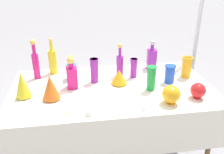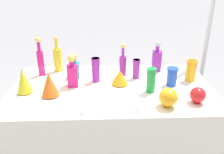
{
  "view_description": "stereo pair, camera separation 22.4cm",
  "coord_description": "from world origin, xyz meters",
  "px_view_note": "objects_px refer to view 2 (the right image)",
  "views": [
    {
      "loc": [
        -0.3,
        -2.01,
        1.81
      ],
      "look_at": [
        0.0,
        0.0,
        0.86
      ],
      "focal_mm": 40.0,
      "sensor_mm": 36.0,
      "label": 1
    },
    {
      "loc": [
        -0.08,
        -2.03,
        1.81
      ],
      "look_at": [
        0.0,
        0.0,
        0.86
      ],
      "focal_mm": 40.0,
      "sensor_mm": 36.0,
      "label": 2
    }
  ],
  "objects_px": {
    "fluted_vase_2": "(49,84)",
    "round_bowl_0": "(168,97)",
    "fluted_vase_0": "(23,81)",
    "fluted_vase_1": "(120,77)",
    "round_bowl_1": "(198,95)",
    "cardboard_box_behind_left": "(89,96)",
    "square_decanter_0": "(74,68)",
    "square_decanter_2": "(157,59)",
    "slender_vase_1": "(136,68)",
    "tall_bottle_2": "(123,64)",
    "slender_vase_2": "(151,80)",
    "tall_bottle_1": "(40,59)",
    "slender_vase_0": "(172,76)",
    "square_decanter_1": "(72,73)",
    "tall_bottle_0": "(58,58)",
    "canopy_pole": "(205,50)",
    "slender_vase_3": "(191,70)",
    "slender_vase_4": "(96,69)"
  },
  "relations": [
    {
      "from": "square_decanter_1",
      "to": "cardboard_box_behind_left",
      "type": "xyz_separation_m",
      "value": [
        0.09,
        0.85,
        -0.71
      ]
    },
    {
      "from": "tall_bottle_1",
      "to": "square_decanter_2",
      "type": "height_order",
      "value": "tall_bottle_1"
    },
    {
      "from": "tall_bottle_2",
      "to": "cardboard_box_behind_left",
      "type": "xyz_separation_m",
      "value": [
        -0.39,
        0.64,
        -0.71
      ]
    },
    {
      "from": "square_decanter_2",
      "to": "slender_vase_2",
      "type": "relative_size",
      "value": 1.41
    },
    {
      "from": "tall_bottle_0",
      "to": "round_bowl_0",
      "type": "bearing_deg",
      "value": -37.99
    },
    {
      "from": "cardboard_box_behind_left",
      "to": "slender_vase_4",
      "type": "bearing_deg",
      "value": -80.91
    },
    {
      "from": "slender_vase_3",
      "to": "fluted_vase_2",
      "type": "distance_m",
      "value": 1.32
    },
    {
      "from": "fluted_vase_1",
      "to": "square_decanter_0",
      "type": "bearing_deg",
      "value": 156.95
    },
    {
      "from": "slender_vase_4",
      "to": "cardboard_box_behind_left",
      "type": "xyz_separation_m",
      "value": [
        -0.12,
        0.76,
        -0.71
      ]
    },
    {
      "from": "square_decanter_0",
      "to": "fluted_vase_2",
      "type": "relative_size",
      "value": 1.15
    },
    {
      "from": "slender_vase_1",
      "to": "fluted_vase_0",
      "type": "xyz_separation_m",
      "value": [
        -1.01,
        -0.26,
        0.01
      ]
    },
    {
      "from": "square_decanter_1",
      "to": "square_decanter_2",
      "type": "xyz_separation_m",
      "value": [
        0.84,
        0.33,
        -0.0
      ]
    },
    {
      "from": "tall_bottle_2",
      "to": "cardboard_box_behind_left",
      "type": "height_order",
      "value": "tall_bottle_2"
    },
    {
      "from": "fluted_vase_0",
      "to": "tall_bottle_2",
      "type": "bearing_deg",
      "value": 20.55
    },
    {
      "from": "square_decanter_0",
      "to": "square_decanter_2",
      "type": "xyz_separation_m",
      "value": [
        0.84,
        0.14,
        0.02
      ]
    },
    {
      "from": "round_bowl_1",
      "to": "cardboard_box_behind_left",
      "type": "bearing_deg",
      "value": 128.31
    },
    {
      "from": "fluted_vase_2",
      "to": "tall_bottle_0",
      "type": "bearing_deg",
      "value": 91.48
    },
    {
      "from": "slender_vase_1",
      "to": "slender_vase_2",
      "type": "xyz_separation_m",
      "value": [
        0.09,
        -0.29,
        0.01
      ]
    },
    {
      "from": "tall_bottle_1",
      "to": "slender_vase_4",
      "type": "distance_m",
      "value": 0.58
    },
    {
      "from": "slender_vase_0",
      "to": "fluted_vase_2",
      "type": "relative_size",
      "value": 0.8
    },
    {
      "from": "square_decanter_0",
      "to": "fluted_vase_0",
      "type": "bearing_deg",
      "value": -142.54
    },
    {
      "from": "square_decanter_0",
      "to": "slender_vase_4",
      "type": "height_order",
      "value": "square_decanter_0"
    },
    {
      "from": "fluted_vase_0",
      "to": "fluted_vase_1",
      "type": "distance_m",
      "value": 0.85
    },
    {
      "from": "slender_vase_0",
      "to": "tall_bottle_2",
      "type": "bearing_deg",
      "value": 151.55
    },
    {
      "from": "slender_vase_1",
      "to": "tall_bottle_0",
      "type": "bearing_deg",
      "value": 164.7
    },
    {
      "from": "tall_bottle_1",
      "to": "slender_vase_0",
      "type": "height_order",
      "value": "tall_bottle_1"
    },
    {
      "from": "square_decanter_1",
      "to": "fluted_vase_2",
      "type": "xyz_separation_m",
      "value": [
        -0.17,
        -0.19,
        -0.02
      ]
    },
    {
      "from": "square_decanter_1",
      "to": "fluted_vase_0",
      "type": "height_order",
      "value": "square_decanter_1"
    },
    {
      "from": "fluted_vase_0",
      "to": "fluted_vase_1",
      "type": "relative_size",
      "value": 1.51
    },
    {
      "from": "fluted_vase_2",
      "to": "round_bowl_0",
      "type": "xyz_separation_m",
      "value": [
        0.96,
        -0.21,
        -0.03
      ]
    },
    {
      "from": "slender_vase_0",
      "to": "slender_vase_2",
      "type": "xyz_separation_m",
      "value": [
        -0.22,
        -0.12,
        0.02
      ]
    },
    {
      "from": "tall_bottle_1",
      "to": "square_decanter_2",
      "type": "bearing_deg",
      "value": 3.56
    },
    {
      "from": "tall_bottle_2",
      "to": "round_bowl_1",
      "type": "distance_m",
      "value": 0.79
    },
    {
      "from": "slender_vase_1",
      "to": "tall_bottle_2",
      "type": "bearing_deg",
      "value": 152.33
    },
    {
      "from": "slender_vase_2",
      "to": "tall_bottle_2",
      "type": "bearing_deg",
      "value": 121.77
    },
    {
      "from": "slender_vase_0",
      "to": "fluted_vase_2",
      "type": "bearing_deg",
      "value": -171.46
    },
    {
      "from": "tall_bottle_2",
      "to": "fluted_vase_0",
      "type": "xyz_separation_m",
      "value": [
        -0.88,
        -0.33,
        -0.01
      ]
    },
    {
      "from": "fluted_vase_0",
      "to": "slender_vase_1",
      "type": "bearing_deg",
      "value": 14.66
    },
    {
      "from": "canopy_pole",
      "to": "tall_bottle_0",
      "type": "bearing_deg",
      "value": -171.75
    },
    {
      "from": "square_decanter_1",
      "to": "square_decanter_0",
      "type": "bearing_deg",
      "value": 90.69
    },
    {
      "from": "square_decanter_2",
      "to": "fluted_vase_2",
      "type": "bearing_deg",
      "value": -152.73
    },
    {
      "from": "slender_vase_2",
      "to": "fluted_vase_1",
      "type": "distance_m",
      "value": 0.3
    },
    {
      "from": "square_decanter_0",
      "to": "round_bowl_1",
      "type": "relative_size",
      "value": 1.8
    },
    {
      "from": "round_bowl_0",
      "to": "slender_vase_4",
      "type": "bearing_deg",
      "value": 139.63
    },
    {
      "from": "tall_bottle_0",
      "to": "square_decanter_1",
      "type": "distance_m",
      "value": 0.41
    },
    {
      "from": "slender_vase_1",
      "to": "round_bowl_0",
      "type": "relative_size",
      "value": 1.22
    },
    {
      "from": "slender_vase_4",
      "to": "fluted_vase_0",
      "type": "distance_m",
      "value": 0.65
    },
    {
      "from": "square_decanter_1",
      "to": "square_decanter_2",
      "type": "bearing_deg",
      "value": 21.8
    },
    {
      "from": "tall_bottle_1",
      "to": "round_bowl_1",
      "type": "xyz_separation_m",
      "value": [
        1.38,
        -0.61,
        -0.1
      ]
    },
    {
      "from": "slender_vase_1",
      "to": "fluted_vase_2",
      "type": "height_order",
      "value": "fluted_vase_2"
    }
  ]
}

